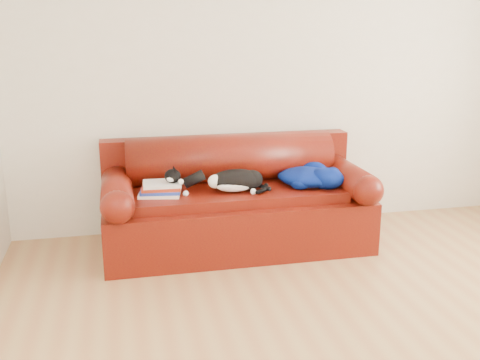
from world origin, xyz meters
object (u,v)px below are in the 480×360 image
(sofa_base, at_px, (236,218))
(blanket, at_px, (309,176))
(cat, at_px, (235,181))
(book_stack, at_px, (161,189))

(sofa_base, bearing_deg, blanket, -4.79)
(sofa_base, xyz_separation_m, cat, (-0.03, -0.11, 0.35))
(sofa_base, distance_m, cat, 0.36)
(cat, height_order, blanket, cat)
(cat, xyz_separation_m, blanket, (0.62, 0.06, -0.01))
(blanket, bearing_deg, cat, -174.70)
(book_stack, relative_size, cat, 0.58)
(sofa_base, height_order, blanket, blanket)
(blanket, bearing_deg, sofa_base, 175.21)
(cat, distance_m, blanket, 0.63)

